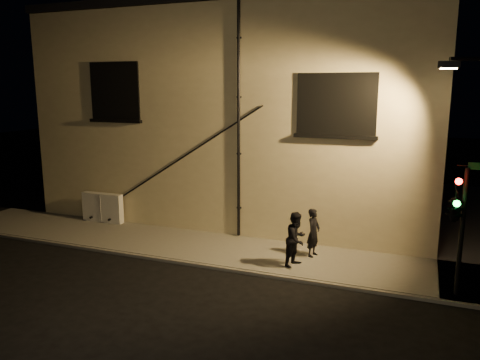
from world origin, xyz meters
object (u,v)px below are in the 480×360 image
at_px(utility_cabinet, 103,207).
at_px(pedestrian_b, 296,239).
at_px(pedestrian_a, 313,233).
at_px(traffic_signal, 456,207).

xyz_separation_m(utility_cabinet, pedestrian_b, (8.60, -1.83, 0.25)).
xyz_separation_m(pedestrian_a, traffic_signal, (3.99, -1.59, 1.61)).
height_order(pedestrian_a, pedestrian_b, pedestrian_b).
bearing_deg(utility_cabinet, pedestrian_b, -12.01).
height_order(utility_cabinet, pedestrian_b, pedestrian_b).
height_order(pedestrian_b, traffic_signal, traffic_signal).
relative_size(utility_cabinet, pedestrian_a, 1.14).
bearing_deg(pedestrian_a, pedestrian_b, 176.42).
height_order(utility_cabinet, pedestrian_a, pedestrian_a).
bearing_deg(pedestrian_b, utility_cabinet, 96.92).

